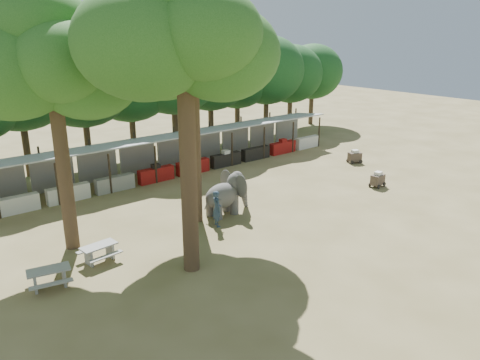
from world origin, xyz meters
TOP-DOWN VIEW (x-y plane):
  - ground at (0.00, 0.00)m, footprint 100.00×100.00m
  - vendor_stalls at (-0.00, 13.84)m, footprint 28.00×2.99m
  - yard_tree_left at (-9.13, 7.19)m, footprint 7.10×6.90m
  - yard_tree_center at (-6.13, 2.19)m, footprint 7.10×6.90m
  - yard_tree_back at (-3.13, 6.19)m, footprint 7.10×6.90m
  - backdrop_trees at (0.00, 19.00)m, footprint 46.46×5.95m
  - elephant at (-1.18, 5.83)m, footprint 2.81×2.16m
  - handler at (-2.62, 4.81)m, footprint 0.61×0.76m
  - picnic_table_near at (-10.92, 4.17)m, footprint 1.77×1.66m
  - picnic_table_far at (-8.61, 4.98)m, footprint 1.59×1.45m
  - cart_front at (8.62, 3.37)m, footprint 1.04×0.73m
  - cart_back at (11.91, 7.62)m, footprint 1.15×0.97m

SIDE VIEW (x-z plane):
  - ground at x=0.00m, z-range 0.00..0.00m
  - cart_front at x=8.62m, z-range -0.01..0.95m
  - cart_back at x=11.91m, z-range -0.01..0.96m
  - picnic_table_far at x=-8.61m, z-range 0.11..0.84m
  - picnic_table_near at x=-10.92m, z-range 0.12..0.88m
  - handler at x=-2.62m, z-range 0.00..1.83m
  - elephant at x=-1.18m, z-range 0.00..2.15m
  - vendor_stalls at x=0.00m, z-range -0.22..2.58m
  - backdrop_trees at x=0.00m, z-range 1.35..9.68m
  - yard_tree_left at x=-9.13m, z-range 2.69..13.71m
  - yard_tree_back at x=-3.13m, z-range 2.86..14.22m
  - yard_tree_center at x=-6.13m, z-range 3.19..15.23m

